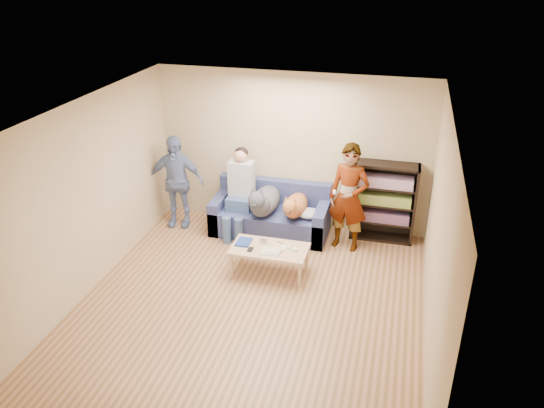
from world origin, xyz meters
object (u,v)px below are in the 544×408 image
(person_standing_left, at_px, (176,181))
(camera_silver, at_px, (264,241))
(coffee_table, at_px, (269,251))
(dog_tan, at_px, (295,206))
(bookshelf, at_px, (384,200))
(dog_gray, at_px, (264,201))
(person_seated, at_px, (240,189))
(sofa, at_px, (271,216))
(notebook_blue, at_px, (244,242))
(person_standing_right, at_px, (349,198))

(person_standing_left, xyz_separation_m, camera_silver, (1.78, -0.98, -0.35))
(coffee_table, bearing_deg, dog_tan, 82.61)
(person_standing_left, relative_size, bookshelf, 1.23)
(dog_gray, relative_size, bookshelf, 0.97)
(person_seated, bearing_deg, person_standing_left, -178.85)
(camera_silver, height_order, dog_gray, dog_gray)
(coffee_table, bearing_deg, person_standing_left, 150.00)
(sofa, bearing_deg, dog_tan, -23.22)
(person_standing_left, height_order, coffee_table, person_standing_left)
(person_standing_left, relative_size, coffee_table, 1.45)
(camera_silver, relative_size, person_seated, 0.07)
(person_seated, relative_size, coffee_table, 1.34)
(person_standing_left, height_order, sofa, person_standing_left)
(notebook_blue, height_order, person_seated, person_seated)
(person_seated, height_order, dog_tan, person_seated)
(camera_silver, bearing_deg, person_standing_right, 40.03)
(person_standing_right, height_order, dog_gray, person_standing_right)
(person_standing_right, distance_m, coffee_table, 1.51)
(person_standing_right, bearing_deg, bookshelf, 52.53)
(camera_silver, height_order, sofa, sofa)
(notebook_blue, xyz_separation_m, dog_gray, (0.04, 0.97, 0.22))
(dog_tan, bearing_deg, notebook_blue, -118.07)
(person_standing_right, distance_m, camera_silver, 1.49)
(person_seated, distance_m, dog_gray, 0.46)
(person_seated, xyz_separation_m, dog_gray, (0.43, -0.10, -0.12))
(sofa, distance_m, bookshelf, 1.86)
(person_standing_right, relative_size, bookshelf, 1.32)
(person_standing_left, height_order, bookshelf, person_standing_left)
(person_standing_left, bearing_deg, person_seated, -7.15)
(dog_tan, distance_m, bookshelf, 1.43)
(notebook_blue, xyz_separation_m, camera_silver, (0.28, 0.07, 0.01))
(person_standing_right, height_order, dog_tan, person_standing_right)
(person_standing_right, height_order, coffee_table, person_standing_right)
(person_standing_right, height_order, camera_silver, person_standing_right)
(person_seated, bearing_deg, person_standing_right, -2.44)
(person_standing_right, height_order, person_seated, person_standing_right)
(person_standing_right, distance_m, sofa, 1.42)
(sofa, height_order, person_seated, person_seated)
(sofa, bearing_deg, person_standing_left, -174.67)
(person_seated, relative_size, bookshelf, 1.13)
(sofa, bearing_deg, camera_silver, -80.83)
(person_standing_left, bearing_deg, dog_tan, -9.41)
(camera_silver, bearing_deg, sofa, 99.17)
(person_standing_left, xyz_separation_m, notebook_blue, (1.50, -1.05, -0.36))
(person_standing_left, distance_m, sofa, 1.68)
(camera_silver, bearing_deg, dog_gray, 105.17)
(dog_gray, bearing_deg, dog_tan, 4.57)
(person_standing_left, xyz_separation_m, dog_gray, (1.54, -0.08, -0.15))
(coffee_table, bearing_deg, camera_silver, 135.00)
(person_seated, distance_m, bookshelf, 2.32)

